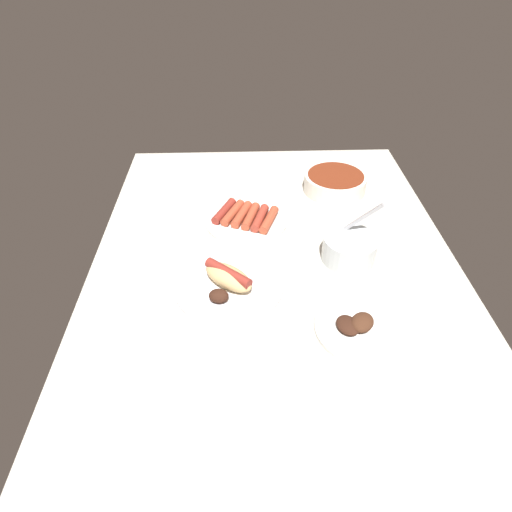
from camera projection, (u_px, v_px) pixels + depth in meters
ground_plane at (275, 263)px, 109.66cm from camera, size 120.00×90.00×3.00cm
plate_hotdog_assembled at (228, 283)px, 99.42cm from camera, size 24.99×24.99×5.61cm
plate_sausages at (246, 218)px, 120.36cm from camera, size 22.69×22.69×3.39cm
plate_grilled_meat at (360, 327)px, 89.94cm from camera, size 19.29×19.29×3.84cm
bowl_coleslaw at (349, 248)px, 106.38cm from camera, size 13.11×13.35×15.60cm
bowl_chili at (335, 182)px, 132.40cm from camera, size 18.74×18.74×5.38cm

